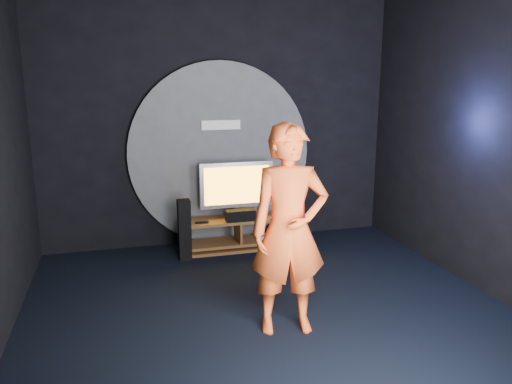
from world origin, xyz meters
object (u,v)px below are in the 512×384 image
tv (237,187)px  player (289,230)px  media_console (239,235)px  tower_speaker_right (292,212)px  tower_speaker_left (184,230)px  subwoofer (296,233)px

tv → player: 2.43m
media_console → tower_speaker_right: (0.89, 0.25, 0.21)m
media_console → player: player is taller
tower_speaker_left → tower_speaker_right: (1.68, 0.47, 0.00)m
media_console → subwoofer: size_ratio=4.39×
media_console → tower_speaker_left: (-0.79, -0.22, 0.21)m
tv → tower_speaker_right: tv is taller
subwoofer → player: player is taller
tv → tower_speaker_left: bearing=-159.9°
player → tower_speaker_right: bearing=77.1°
tv → media_console: bearing=-84.2°
media_console → subwoofer: media_console is taller
tower_speaker_left → player: 2.33m
tower_speaker_left → player: player is taller
subwoofer → tower_speaker_right: bearing=80.8°
tower_speaker_left → subwoofer: tower_speaker_left is taller
tower_speaker_right → tower_speaker_left: bearing=-164.3°
media_console → tv: tv is taller
tower_speaker_left → subwoofer: size_ratio=2.45×
tower_speaker_right → subwoofer: bearing=-99.2°
tv → subwoofer: 1.11m
media_console → subwoofer: (0.84, -0.04, -0.03)m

